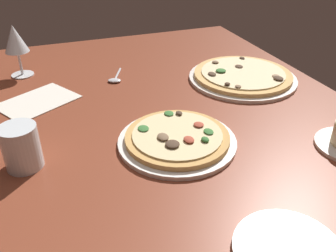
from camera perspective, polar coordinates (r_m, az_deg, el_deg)
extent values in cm
cube|color=brown|center=(87.07, -1.36, -1.94)|extent=(150.00, 110.00, 4.00)
cylinder|color=white|center=(81.39, 1.45, -2.45)|extent=(26.65, 26.65, 1.00)
cylinder|color=tan|center=(80.79, 1.46, -1.80)|extent=(23.42, 23.42, 1.20)
cylinder|color=beige|center=(80.35, 1.47, -1.32)|extent=(20.15, 20.15, 0.40)
ellipsoid|color=#387033|center=(77.96, 5.89, -2.11)|extent=(2.04, 1.64, 0.76)
ellipsoid|color=#AD4733|center=(77.68, 3.31, -2.15)|extent=(2.86, 2.22, 0.69)
ellipsoid|color=#4C3828|center=(76.09, 0.70, -2.85)|extent=(3.18, 3.05, 0.75)
ellipsoid|color=#4C3828|center=(87.64, 1.76, 2.06)|extent=(2.00, 1.51, 0.66)
ellipsoid|color=#387033|center=(87.75, 0.16, 2.02)|extent=(2.65, 2.25, 0.42)
ellipsoid|color=#387033|center=(81.92, -3.91, -0.36)|extent=(2.92, 2.49, 0.40)
ellipsoid|color=#AD4733|center=(83.25, 4.86, 0.23)|extent=(2.50, 2.33, 0.59)
ellipsoid|color=brown|center=(78.44, -0.79, -1.71)|extent=(3.15, 2.40, 0.72)
ellipsoid|color=#387033|center=(81.07, 6.41, -0.86)|extent=(2.74, 2.11, 0.43)
cylinder|color=silver|center=(114.84, 11.63, 7.41)|extent=(32.86, 32.86, 1.00)
cylinder|color=tan|center=(114.41, 11.69, 7.92)|extent=(29.82, 29.82, 1.20)
cylinder|color=beige|center=(114.10, 11.73, 8.29)|extent=(25.47, 25.47, 0.40)
ellipsoid|color=#4C3828|center=(110.28, 6.96, 8.17)|extent=(3.05, 2.23, 0.56)
ellipsoid|color=#4C3828|center=(124.62, 11.60, 10.49)|extent=(2.12, 1.57, 0.48)
ellipsoid|color=#937556|center=(119.33, 7.60, 9.93)|extent=(1.71, 1.70, 0.52)
ellipsoid|color=#937556|center=(112.77, 16.66, 7.56)|extent=(2.30, 2.30, 0.43)
ellipsoid|color=#387033|center=(112.72, 8.34, 8.64)|extent=(3.13, 3.11, 0.76)
ellipsoid|color=#4C3828|center=(110.97, 17.03, 7.21)|extent=(3.18, 2.67, 0.75)
ellipsoid|color=#4C3828|center=(103.95, 9.34, 6.57)|extent=(1.61, 1.58, 0.76)
ellipsoid|color=brown|center=(119.31, 7.44, 9.97)|extent=(2.07, 1.94, 0.65)
ellipsoid|color=brown|center=(103.31, 11.01, 6.15)|extent=(1.93, 1.72, 0.46)
ellipsoid|color=#4C3828|center=(117.44, 11.13, 9.23)|extent=(2.71, 2.33, 0.40)
cylinder|color=silver|center=(124.51, -21.91, 7.51)|extent=(6.86, 6.86, 0.40)
cylinder|color=silver|center=(123.14, -22.27, 9.17)|extent=(0.80, 0.80, 7.43)
cone|color=silver|center=(120.73, -23.02, 12.60)|extent=(7.16, 7.16, 8.24)
cone|color=maroon|center=(121.36, -22.80, 11.62)|extent=(3.01, 3.01, 3.84)
cylinder|color=silver|center=(77.88, -22.13, -3.10)|extent=(7.47, 7.47, 9.31)
cylinder|color=silver|center=(78.58, -21.94, -3.89)|extent=(6.87, 6.87, 6.69)
cylinder|color=white|center=(61.43, 18.48, -18.23)|extent=(17.29, 17.29, 0.90)
cube|color=silver|center=(105.28, -19.83, 3.66)|extent=(22.08, 24.02, 0.30)
ellipsoid|color=silver|center=(112.06, -8.45, 7.12)|extent=(4.20, 4.80, 1.00)
cylinder|color=silver|center=(116.46, -7.97, 8.02)|extent=(9.13, 4.64, 0.70)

